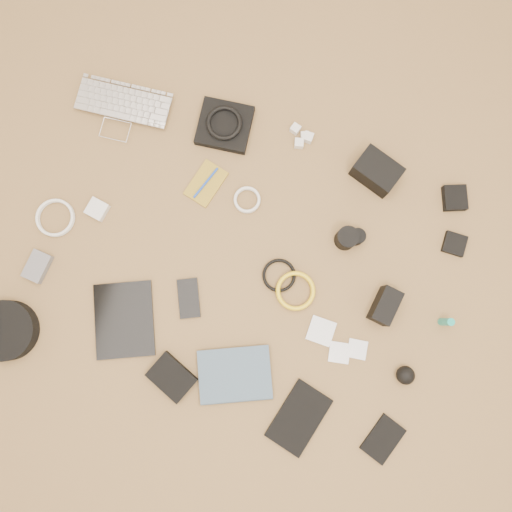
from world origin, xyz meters
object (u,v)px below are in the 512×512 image
(paperback, at_px, (237,402))
(phone, at_px, (189,298))
(headphone_case, at_px, (6,330))
(laptop, at_px, (121,115))
(dslr_camera, at_px, (377,172))
(tablet, at_px, (124,320))

(paperback, bearing_deg, phone, 21.03)
(paperback, bearing_deg, headphone_case, 68.18)
(laptop, relative_size, dslr_camera, 2.22)
(dslr_camera, relative_size, tablet, 0.59)
(phone, bearing_deg, laptop, 105.02)
(laptop, distance_m, phone, 0.67)
(phone, height_order, headphone_case, headphone_case)
(laptop, relative_size, tablet, 1.31)
(phone, bearing_deg, paperback, -70.33)
(phone, bearing_deg, tablet, -167.68)
(laptop, relative_size, headphone_case, 1.65)
(laptop, height_order, tablet, laptop)
(laptop, relative_size, phone, 2.48)
(paperback, bearing_deg, dslr_camera, -36.42)
(tablet, distance_m, headphone_case, 0.38)
(tablet, bearing_deg, headphone_case, -179.68)
(dslr_camera, xyz_separation_m, tablet, (-0.66, -0.70, -0.04))
(headphone_case, bearing_deg, dslr_camera, 39.93)
(phone, relative_size, paperback, 0.56)
(tablet, relative_size, paperback, 1.06)
(headphone_case, height_order, paperback, headphone_case)
(dslr_camera, distance_m, paperback, 0.88)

